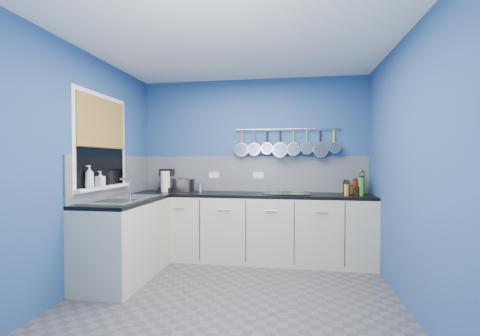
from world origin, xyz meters
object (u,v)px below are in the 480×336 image
(canister, at_px, (200,187))
(soap_bottle_a, at_px, (89,177))
(paper_towel, at_px, (165,181))
(coffee_maker, at_px, (166,180))
(toaster, at_px, (184,185))
(hob, at_px, (287,193))
(soap_bottle_b, at_px, (100,179))

(canister, bearing_deg, soap_bottle_a, -122.05)
(soap_bottle_a, height_order, paper_towel, soap_bottle_a)
(coffee_maker, height_order, toaster, coffee_maker)
(coffee_maker, relative_size, hob, 0.54)
(toaster, relative_size, hob, 0.45)
(canister, height_order, hob, canister)
(paper_towel, xyz_separation_m, canister, (0.47, 0.11, -0.09))
(coffee_maker, xyz_separation_m, hob, (1.69, -0.03, -0.15))
(soap_bottle_b, bearing_deg, canister, 53.72)
(soap_bottle_a, relative_size, soap_bottle_b, 1.39)
(soap_bottle_a, xyz_separation_m, toaster, (0.57, 1.33, -0.18))
(toaster, bearing_deg, hob, 14.78)
(coffee_maker, distance_m, toaster, 0.26)
(paper_towel, relative_size, hob, 0.49)
(coffee_maker, bearing_deg, toaster, 16.37)
(soap_bottle_b, distance_m, coffee_maker, 1.12)
(soap_bottle_a, bearing_deg, canister, 57.95)
(soap_bottle_b, bearing_deg, toaster, 63.29)
(paper_towel, distance_m, toaster, 0.27)
(soap_bottle_b, height_order, canister, soap_bottle_b)
(coffee_maker, xyz_separation_m, toaster, (0.24, 0.07, -0.07))
(soap_bottle_a, relative_size, canister, 2.05)
(hob, bearing_deg, coffee_maker, 179.04)
(soap_bottle_a, bearing_deg, toaster, 66.72)
(toaster, bearing_deg, soap_bottle_b, -97.99)
(canister, xyz_separation_m, hob, (1.21, -0.08, -0.05))
(soap_bottle_b, relative_size, hob, 0.29)
(paper_towel, bearing_deg, soap_bottle_a, -106.16)
(soap_bottle_b, distance_m, toaster, 1.28)
(paper_towel, height_order, coffee_maker, coffee_maker)
(hob, bearing_deg, soap_bottle_a, -148.75)
(soap_bottle_a, distance_m, paper_towel, 1.26)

